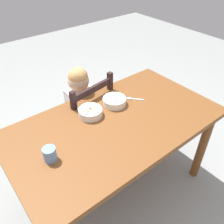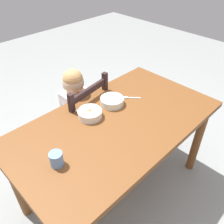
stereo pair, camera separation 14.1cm
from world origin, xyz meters
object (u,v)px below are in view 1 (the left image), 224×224
(drinking_cup, at_px, (50,154))
(spoon, at_px, (132,99))
(dining_table, at_px, (116,133))
(bowl_of_carrots, at_px, (90,112))
(dining_chair, at_px, (84,121))
(child_figure, at_px, (82,104))
(bowl_of_peas, at_px, (114,101))

(drinking_cup, bearing_deg, spoon, 11.74)
(dining_table, xyz_separation_m, spoon, (0.27, 0.13, 0.11))
(bowl_of_carrots, bearing_deg, dining_chair, 68.95)
(bowl_of_carrots, bearing_deg, child_figure, 69.56)
(child_figure, xyz_separation_m, bowl_of_peas, (0.11, -0.29, 0.15))
(bowl_of_peas, bearing_deg, child_figure, 110.44)
(dining_table, bearing_deg, dining_chair, 87.38)
(bowl_of_peas, xyz_separation_m, spoon, (0.15, -0.03, -0.02))
(dining_table, bearing_deg, bowl_of_peas, 53.37)
(spoon, height_order, drinking_cup, drinking_cup)
(child_figure, height_order, bowl_of_peas, child_figure)
(bowl_of_peas, relative_size, spoon, 1.54)
(dining_chair, relative_size, spoon, 7.94)
(dining_chair, distance_m, child_figure, 0.19)
(dining_chair, distance_m, bowl_of_peas, 0.46)
(dining_chair, distance_m, spoon, 0.52)
(dining_chair, xyz_separation_m, drinking_cup, (-0.52, -0.50, 0.35))
(dining_table, relative_size, drinking_cup, 17.07)
(drinking_cup, bearing_deg, bowl_of_carrots, 25.50)
(child_figure, relative_size, spoon, 8.46)
(dining_chair, height_order, bowl_of_peas, dining_chair)
(dining_chair, xyz_separation_m, spoon, (0.25, -0.33, 0.31))
(spoon, bearing_deg, dining_table, -154.02)
(spoon, distance_m, drinking_cup, 0.79)
(bowl_of_peas, relative_size, drinking_cup, 2.02)
(dining_table, height_order, bowl_of_peas, bowl_of_peas)
(child_figure, bearing_deg, spoon, -51.73)
(dining_chair, height_order, spoon, dining_chair)
(bowl_of_peas, bearing_deg, dining_table, -126.63)
(dining_table, relative_size, child_figure, 1.53)
(dining_table, relative_size, bowl_of_carrots, 8.74)
(bowl_of_carrots, relative_size, spoon, 1.48)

